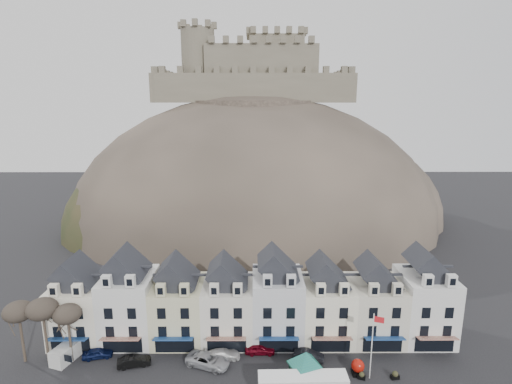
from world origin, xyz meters
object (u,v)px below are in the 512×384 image
red_buoy (358,367)px  car_silver (208,360)px  car_navy (98,353)px  car_white (223,354)px  car_maroon (260,349)px  white_van (68,352)px  car_black (134,361)px  flagpole (373,342)px  car_charcoal (309,355)px  bus_shelter (306,359)px

red_buoy → car_silver: bearing=174.8°
car_navy → car_white: bearing=-103.9°
red_buoy → car_maroon: 12.49m
car_navy → white_van: bearing=80.6°
white_van → car_black: (8.91, -1.47, -0.35)m
flagpole → car_maroon: (-13.14, 4.91, -4.18)m
car_white → car_charcoal: 11.04m
car_maroon → car_white: bearing=103.1°
flagpole → car_charcoal: 8.84m
car_white → car_maroon: size_ratio=1.14×
car_black → car_white: size_ratio=0.91×
car_silver → car_charcoal: (12.78, 1.16, -0.13)m
white_van → car_black: 9.04m
bus_shelter → car_navy: size_ratio=1.67×
red_buoy → car_maroon: red_buoy is taller
bus_shelter → white_van: bearing=149.2°
bus_shelter → white_van: 30.36m
flagpole → white_van: (-37.81, 3.88, -3.82)m
car_navy → car_silver: (14.40, -1.69, 0.13)m
car_black → car_charcoal: size_ratio=1.05×
car_navy → car_silver: bearing=-109.4°
bus_shelter → car_white: 11.43m
car_navy → car_maroon: car_maroon is taller
bus_shelter → red_buoy: bus_shelter is taller
car_silver → white_van: bearing=105.8°
flagpole → car_maroon: bearing=159.5°
bus_shelter → car_black: bearing=149.1°
car_black → car_maroon: car_black is taller
flagpole → car_maroon: flagpole is taller
bus_shelter → red_buoy: size_ratio=3.21×
car_navy → car_black: car_black is taller
red_buoy → car_charcoal: (-5.55, 2.81, -0.36)m
car_charcoal → car_silver: bearing=108.9°
car_black → car_silver: size_ratio=0.74×
white_van → car_navy: bearing=21.8°
bus_shelter → white_van: size_ratio=1.30×
bus_shelter → car_maroon: size_ratio=1.61×
red_buoy → car_white: (-16.58, 3.01, -0.35)m
white_van → car_silver: white_van is taller
car_maroon → car_charcoal: bearing=-102.5°
car_silver → red_buoy: bearing=-74.8°
flagpole → car_maroon: size_ratio=2.17×
car_charcoal → car_white: bearing=102.7°
bus_shelter → car_silver: bearing=142.1°
bus_shelter → car_white: size_ratio=1.41×
bus_shelter → car_black: size_ratio=1.55×
car_maroon → car_silver: bearing=110.5°
bus_shelter → car_navy: bearing=147.4°
car_silver → car_charcoal: 12.83m
red_buoy → car_white: 16.86m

